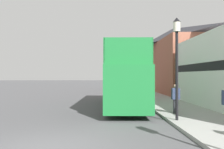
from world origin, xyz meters
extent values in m
plane|color=#4C4C4F|center=(0.00, 21.00, 0.00)|extent=(144.00, 144.00, 0.00)
cube|color=#999993|center=(6.58, 18.00, 0.07)|extent=(3.44, 108.00, 0.14)
cube|color=black|center=(8.35, 6.44, 2.80)|extent=(0.12, 12.68, 0.55)
cube|color=#935642|center=(11.30, 23.18, 3.18)|extent=(6.00, 18.71, 6.36)
pyramid|color=#2D2D33|center=(11.30, 23.18, 7.52)|extent=(6.00, 18.71, 2.32)
cube|color=#1E7A38|center=(3.22, 8.85, 1.53)|extent=(2.97, 10.15, 2.47)
cube|color=white|center=(3.20, 8.35, 1.66)|extent=(2.77, 5.64, 0.45)
cube|color=black|center=(3.22, 8.85, 2.27)|extent=(2.96, 9.35, 0.70)
cube|color=#1E7A38|center=(3.22, 8.85, 2.82)|extent=(2.93, 9.35, 0.10)
cube|color=#1E7A38|center=(2.02, 8.91, 3.50)|extent=(0.52, 9.23, 1.26)
cube|color=#1E7A38|center=(4.43, 8.79, 3.50)|extent=(0.52, 9.23, 1.26)
cube|color=#1E7A38|center=(3.00, 4.27, 3.50)|extent=(2.49, 0.19, 1.26)
cube|color=#1E7A38|center=(3.41, 12.76, 3.50)|extent=(2.55, 1.52, 1.26)
cylinder|color=black|center=(2.26, 12.01, 0.54)|extent=(0.33, 1.10, 1.09)
cylinder|color=black|center=(4.49, 11.90, 0.54)|extent=(0.33, 1.10, 1.09)
cylinder|color=black|center=(1.96, 6.00, 0.54)|extent=(0.33, 1.10, 1.09)
cylinder|color=black|center=(4.20, 5.89, 0.54)|extent=(0.33, 1.10, 1.09)
cube|color=maroon|center=(3.71, 16.33, 0.51)|extent=(1.87, 4.59, 0.66)
cube|color=black|center=(3.72, 16.19, 1.08)|extent=(1.61, 2.22, 0.48)
cylinder|color=black|center=(2.87, 17.73, 0.32)|extent=(0.21, 0.64, 0.63)
cylinder|color=black|center=(4.51, 17.76, 0.32)|extent=(0.21, 0.64, 0.63)
cylinder|color=black|center=(2.91, 14.90, 0.32)|extent=(0.21, 0.64, 0.63)
cylinder|color=black|center=(4.56, 14.93, 0.32)|extent=(0.21, 0.64, 0.63)
cylinder|color=#232328|center=(5.65, 5.32, 0.53)|extent=(0.12, 0.12, 0.78)
cylinder|color=#232328|center=(5.82, 5.32, 0.53)|extent=(0.12, 0.12, 0.78)
cube|color=#2D3856|center=(5.73, 5.32, 1.23)|extent=(0.42, 0.23, 0.62)
sphere|color=tan|center=(5.73, 5.32, 1.65)|extent=(0.21, 0.21, 0.21)
cylinder|color=black|center=(5.22, 3.60, 2.22)|extent=(0.13, 0.13, 4.16)
cylinder|color=silver|center=(5.22, 3.60, 4.53)|extent=(0.32, 0.32, 0.45)
cone|color=black|center=(5.22, 3.60, 4.86)|extent=(0.35, 0.35, 0.22)
cylinder|color=black|center=(5.37, 10.84, 2.22)|extent=(0.13, 0.13, 4.15)
cylinder|color=silver|center=(5.37, 10.84, 4.52)|extent=(0.32, 0.32, 0.45)
cone|color=black|center=(5.37, 10.84, 4.85)|extent=(0.35, 0.35, 0.22)
cylinder|color=black|center=(5.45, 18.07, 2.10)|extent=(0.13, 0.13, 3.91)
cylinder|color=silver|center=(5.45, 18.07, 4.28)|extent=(0.32, 0.32, 0.45)
cone|color=black|center=(5.45, 18.07, 4.61)|extent=(0.35, 0.35, 0.22)
camera|label=1|loc=(1.80, -6.53, 2.24)|focal=35.00mm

